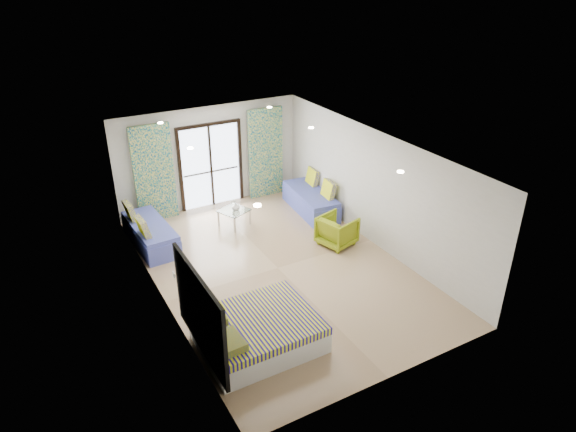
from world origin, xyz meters
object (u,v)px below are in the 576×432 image
daybed_left (150,233)px  coffee_table (234,212)px  daybed_right (311,200)px  bed (257,332)px  armchair (337,229)px

daybed_left → coffee_table: 2.12m
daybed_right → daybed_left: bearing=-177.9°
daybed_right → coffee_table: size_ratio=2.46×
bed → daybed_right: (3.59, 4.08, 0.02)m
daybed_right → coffee_table: (-2.12, 0.23, 0.07)m
daybed_right → coffee_table: daybed_right is taller
bed → daybed_left: bearing=98.4°
daybed_right → coffee_table: 2.13m
daybed_right → coffee_table: bearing=179.7°
coffee_table → armchair: armchair is taller
bed → daybed_right: daybed_right is taller
bed → daybed_left: 4.41m
daybed_left → daybed_right: daybed_right is taller
bed → coffee_table: size_ratio=2.36×
daybed_left → coffee_table: (2.11, -0.05, 0.07)m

